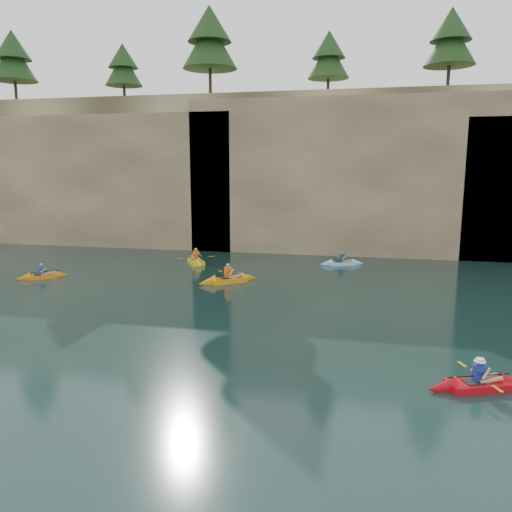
# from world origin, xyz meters

# --- Properties ---
(ground) EXTENTS (160.00, 160.00, 0.00)m
(ground) POSITION_xyz_m (0.00, 0.00, 0.00)
(ground) COLOR black
(ground) RESTS_ON ground
(cliff) EXTENTS (70.00, 16.00, 12.00)m
(cliff) POSITION_xyz_m (0.00, 30.00, 6.00)
(cliff) COLOR tan
(cliff) RESTS_ON ground
(cliff_slab_west) EXTENTS (26.00, 2.40, 10.56)m
(cliff_slab_west) POSITION_xyz_m (-20.00, 22.60, 5.28)
(cliff_slab_west) COLOR tan
(cliff_slab_west) RESTS_ON ground
(cliff_slab_center) EXTENTS (24.00, 2.40, 11.40)m
(cliff_slab_center) POSITION_xyz_m (2.00, 22.60, 5.70)
(cliff_slab_center) COLOR tan
(cliff_slab_center) RESTS_ON ground
(sea_cave_west) EXTENTS (4.50, 1.00, 4.00)m
(sea_cave_west) POSITION_xyz_m (-18.00, 21.95, 2.00)
(sea_cave_west) COLOR black
(sea_cave_west) RESTS_ON ground
(sea_cave_center) EXTENTS (3.50, 1.00, 3.20)m
(sea_cave_center) POSITION_xyz_m (-4.00, 21.95, 1.60)
(sea_cave_center) COLOR black
(sea_cave_center) RESTS_ON ground
(sea_cave_east) EXTENTS (5.00, 1.00, 4.50)m
(sea_cave_east) POSITION_xyz_m (10.00, 21.95, 2.25)
(sea_cave_east) COLOR black
(sea_cave_east) RESTS_ON ground
(cliff_pines) EXTENTS (56.00, 6.00, 7.83)m
(cliff_pines) POSITION_xyz_m (0.00, 25.00, 15.91)
(cliff_pines) COLOR black
(cliff_pines) RESTS_ON cliff
(main_kayaker) EXTENTS (3.15, 2.02, 1.15)m
(main_kayaker) POSITION_xyz_m (6.00, 0.55, 0.15)
(main_kayaker) COLOR red
(main_kayaker) RESTS_ON ground
(kayaker_orange) EXTENTS (3.19, 2.81, 1.32)m
(kayaker_orange) POSITION_xyz_m (-4.54, 11.89, 0.16)
(kayaker_orange) COLOR orange
(kayaker_orange) RESTS_ON ground
(kayaker_yellow) EXTENTS (2.30, 3.08, 1.29)m
(kayaker_yellow) POSITION_xyz_m (-8.04, 16.64, 0.16)
(kayaker_yellow) COLOR yellow
(kayaker_yellow) RESTS_ON ground
(kayaker_ltblue_mid) EXTENTS (2.95, 2.10, 1.10)m
(kayaker_ltblue_mid) POSITION_xyz_m (1.33, 18.21, 0.14)
(kayaker_ltblue_mid) COLOR #98D8FF
(kayaker_ltblue_mid) RESTS_ON ground
(kayaker_extra_west) EXTENTS (2.59, 2.18, 1.08)m
(kayaker_extra_west) POSITION_xyz_m (-15.19, 10.64, 0.13)
(kayaker_extra_west) COLOR orange
(kayaker_extra_west) RESTS_ON ground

